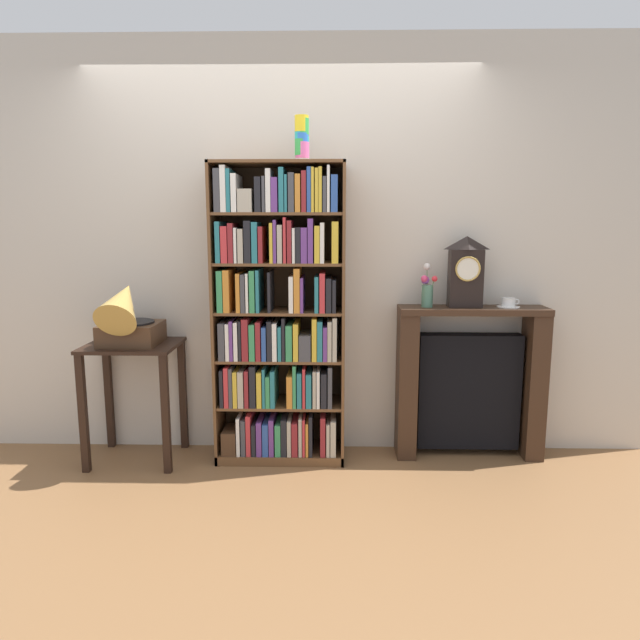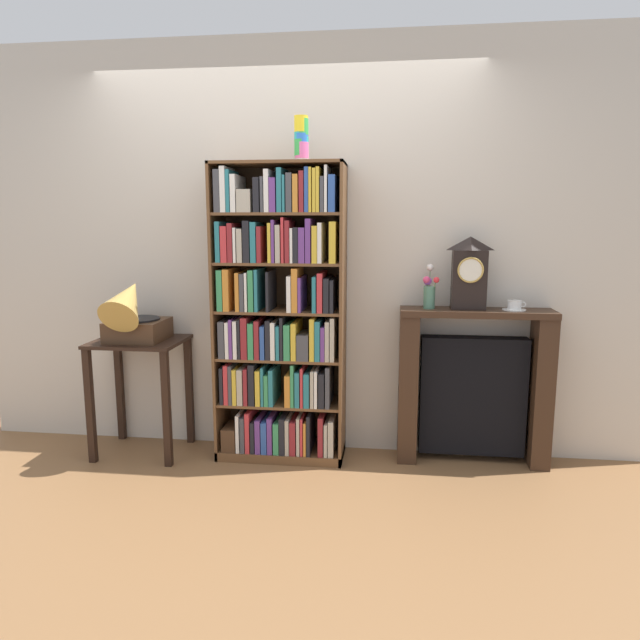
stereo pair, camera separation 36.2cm
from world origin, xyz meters
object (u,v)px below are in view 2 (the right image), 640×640
cup_stack (301,139)px  mantel_clock (469,273)px  flower_vase (429,291)px  gramophone (132,313)px  fireplace_mantel (473,387)px  side_table_left (140,370)px  teacup_with_saucer (514,306)px  bookshelf (279,320)px

cup_stack → mantel_clock: size_ratio=0.59×
cup_stack → flower_vase: cup_stack is taller
gramophone → fireplace_mantel: (2.17, 0.20, -0.47)m
side_table_left → teacup_with_saucer: size_ratio=5.42×
teacup_with_saucer → cup_stack: bearing=-176.2°
fireplace_mantel → gramophone: bearing=-174.7°
gramophone → fireplace_mantel: bearing=5.3°
cup_stack → fireplace_mantel: bearing=5.6°
mantel_clock → gramophone: bearing=-175.1°
gramophone → mantel_clock: size_ratio=1.12×
mantel_clock → flower_vase: 0.26m
cup_stack → fireplace_mantel: size_ratio=0.27×
side_table_left → teacup_with_saucer: (2.39, 0.11, 0.45)m
mantel_clock → side_table_left: bearing=-177.1°
bookshelf → gramophone: 0.94m
gramophone → teacup_with_saucer: 2.40m
bookshelf → cup_stack: size_ratio=7.16×
side_table_left → mantel_clock: bearing=2.9°
bookshelf → side_table_left: (-0.93, -0.05, -0.34)m
teacup_with_saucer → bookshelf: bearing=-177.6°
gramophone → bookshelf: bearing=7.5°
cup_stack → mantel_clock: cup_stack is taller
fireplace_mantel → teacup_with_saucer: bearing=-4.9°
bookshelf → side_table_left: size_ratio=2.45×
side_table_left → cup_stack: bearing=1.2°
gramophone → side_table_left: bearing=90.0°
flower_vase → side_table_left: bearing=-176.4°
cup_stack → teacup_with_saucer: cup_stack is taller
gramophone → flower_vase: 1.89m
cup_stack → flower_vase: (0.79, 0.10, -0.91)m
gramophone → mantel_clock: 2.13m
flower_vase → fireplace_mantel: bearing=2.1°
flower_vase → mantel_clock: bearing=-2.5°
side_table_left → gramophone: 0.39m
gramophone → teacup_with_saucer: (2.39, 0.18, 0.06)m
side_table_left → flower_vase: size_ratio=2.80×
mantel_clock → fireplace_mantel: bearing=20.5°
mantel_clock → teacup_with_saucer: size_ratio=3.16×
cup_stack → gramophone: 1.52m
bookshelf → fireplace_mantel: 1.31m
fireplace_mantel → mantel_clock: bearing=-159.5°
bookshelf → mantel_clock: bearing=2.9°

